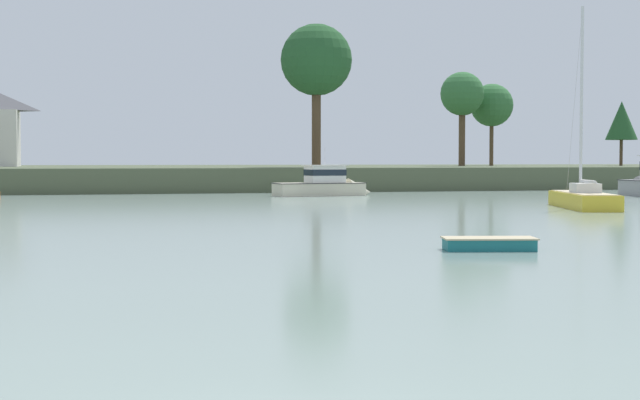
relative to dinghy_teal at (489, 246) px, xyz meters
The scene contains 8 objects.
far_shore_bank 78.08m from the dinghy_teal, 97.95° to the left, with size 229.64×49.70×2.16m, color #4C563D.
dinghy_teal is the anchor object (origin of this frame).
sailboat_yellow 28.08m from the dinghy_teal, 53.91° to the left, with size 4.87×9.55×12.81m.
cruiser_cream 45.60m from the dinghy_teal, 81.65° to the left, with size 8.51×3.61×4.87m.
shore_tree_inland_a 80.77m from the dinghy_teal, 67.64° to the left, with size 5.11×5.11×10.98m.
shore_tree_left_mid 85.09m from the dinghy_teal, 65.21° to the left, with size 5.16×5.16×9.90m.
shore_tree_right 87.14m from the dinghy_teal, 55.11° to the left, with size 3.75×3.75×7.68m.
shore_tree_inland_c 62.23m from the dinghy_teal, 81.11° to the left, with size 6.92×6.92×13.86m.
Camera 1 is at (-1.91, -8.65, 2.93)m, focal length 52.42 mm.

